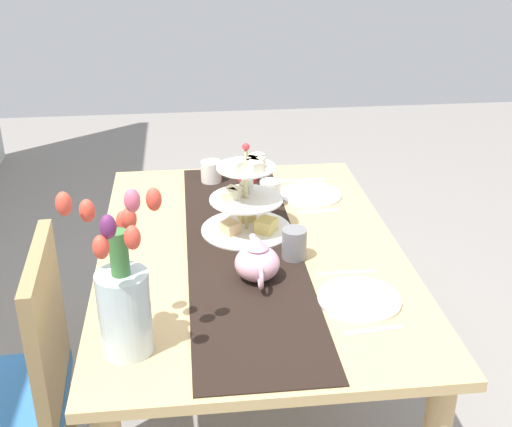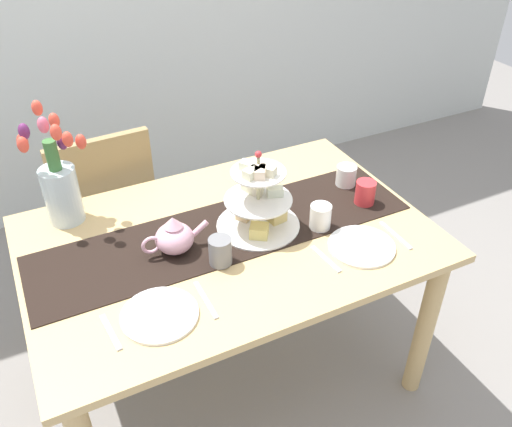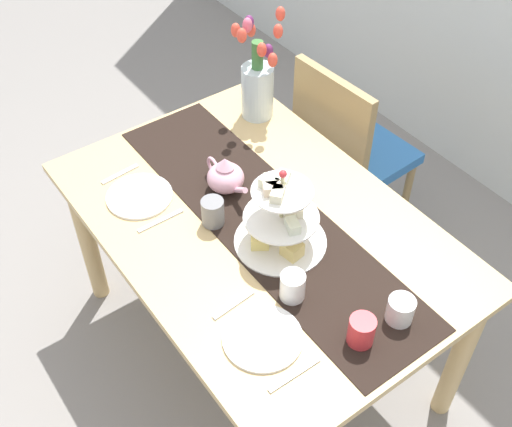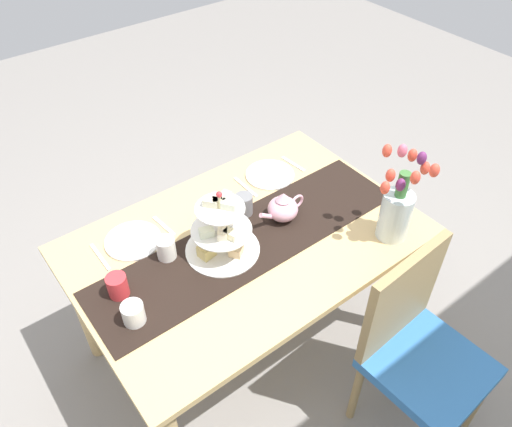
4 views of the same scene
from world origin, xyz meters
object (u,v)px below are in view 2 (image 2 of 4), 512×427
at_px(dinner_plate_left, 160,315).
at_px(mug_orange, 365,193).
at_px(knife_left, 206,300).
at_px(dinner_plate_right, 362,246).
at_px(cream_jug, 346,176).
at_px(tiered_cake_stand, 259,203).
at_px(fork_right, 326,259).
at_px(mug_grey, 220,251).
at_px(fork_left, 111,332).
at_px(knife_right, 395,235).
at_px(chair_left, 104,209).
at_px(dining_table, 229,259).
at_px(mug_white_text, 320,217).
at_px(teapot, 174,237).
at_px(tulip_vase, 59,183).

distance_m(dinner_plate_left, mug_orange, 0.91).
distance_m(knife_left, dinner_plate_right, 0.57).
bearing_deg(knife_left, cream_jug, 25.56).
bearing_deg(tiered_cake_stand, fork_right, -66.38).
bearing_deg(mug_grey, fork_left, -160.82).
height_order(knife_right, mug_orange, mug_orange).
height_order(chair_left, fork_left, chair_left).
relative_size(tiered_cake_stand, cream_jug, 3.58).
distance_m(dining_table, knife_right, 0.60).
distance_m(dining_table, dinner_plate_right, 0.48).
bearing_deg(dinner_plate_left, knife_right, 0.00).
distance_m(fork_left, knife_right, 1.01).
distance_m(dining_table, mug_orange, 0.57).
relative_size(dining_table, fork_right, 9.38).
relative_size(chair_left, dinner_plate_left, 3.96).
distance_m(mug_white_text, mug_orange, 0.24).
bearing_deg(mug_orange, tiered_cake_stand, 173.82).
bearing_deg(mug_white_text, dinner_plate_left, -166.18).
bearing_deg(dining_table, mug_grey, -123.48).
bearing_deg(tiered_cake_stand, teapot, 179.70).
relative_size(teapot, cream_jug, 2.80).
xyz_separation_m(tiered_cake_stand, fork_left, (-0.60, -0.26, -0.10)).
height_order(tiered_cake_stand, dinner_plate_left, tiered_cake_stand).
bearing_deg(chair_left, tiered_cake_stand, -58.37).
distance_m(tulip_vase, fork_left, 0.63).
height_order(dining_table, mug_white_text, mug_white_text).
xyz_separation_m(knife_right, mug_orange, (0.02, 0.22, 0.04)).
distance_m(chair_left, mug_white_text, 1.05).
distance_m(knife_left, fork_right, 0.43).
bearing_deg(knife_right, dinner_plate_left, 180.00).
bearing_deg(chair_left, dining_table, -65.99).
bearing_deg(mug_orange, chair_left, 138.96).
xyz_separation_m(dinner_plate_right, mug_orange, (0.17, 0.22, 0.04)).
bearing_deg(teapot, dining_table, 0.00).
distance_m(dining_table, fork_left, 0.56).
bearing_deg(dining_table, dinner_plate_right, -34.88).
bearing_deg(fork_right, tulip_vase, 139.60).
xyz_separation_m(mug_grey, mug_white_text, (0.40, 0.02, -0.00)).
bearing_deg(knife_right, dinner_plate_right, 180.00).
bearing_deg(dinner_plate_left, mug_orange, 13.80).
xyz_separation_m(teapot, fork_left, (-0.29, -0.27, -0.06)).
height_order(teapot, dinner_plate_right, teapot).
height_order(tiered_cake_stand, fork_right, tiered_cake_stand).
height_order(fork_right, knife_right, same).
bearing_deg(tulip_vase, tiered_cake_stand, -30.06).
xyz_separation_m(tiered_cake_stand, dinner_plate_right, (0.26, -0.26, -0.10)).
xyz_separation_m(chair_left, dinner_plate_right, (0.69, -0.96, 0.23)).
bearing_deg(mug_grey, mug_orange, 7.08).
bearing_deg(tiered_cake_stand, knife_right, -33.04).
relative_size(dining_table, tulip_vase, 3.29).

